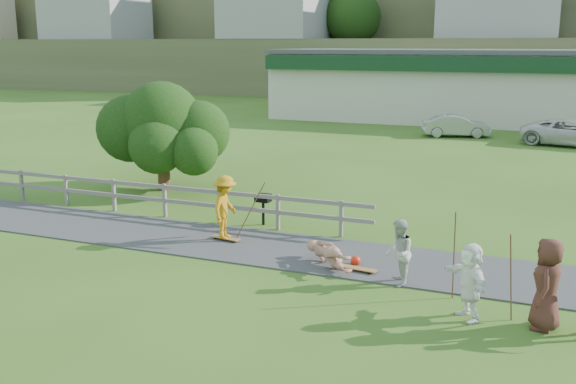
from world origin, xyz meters
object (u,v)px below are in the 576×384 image
skater_rider (225,211)px  bbq (263,209)px  car_silver (456,126)px  spectator_a (399,253)px  spectator_d (470,281)px  skater_fallen (329,254)px  tree (163,146)px  spectator_c (547,284)px  car_white (572,133)px

skater_rider → bbq: 2.06m
car_silver → spectator_a: bearing=168.7°
skater_rider → spectator_d: size_ratio=1.13×
skater_fallen → car_silver: (-0.21, 25.01, 0.33)m
skater_rider → car_silver: bearing=-12.4°
tree → spectator_c: bearing=-29.5°
skater_fallen → spectator_d: size_ratio=1.13×
spectator_c → car_silver: size_ratio=0.47×
car_silver → car_white: car_white is taller
skater_rider → skater_fallen: 3.59m
spectator_d → bbq: size_ratio=1.65×
skater_rider → bbq: size_ratio=1.86×
spectator_c → tree: bearing=-115.2°
tree → spectator_a: bearing=-31.8°
car_silver → bbq: 22.26m
skater_rider → tree: bearing=41.5°
spectator_c → skater_fallen: bearing=-105.4°
skater_rider → spectator_c: 8.95m
skater_fallen → skater_rider: bearing=116.8°
spectator_a → spectator_c: 3.45m
skater_fallen → tree: (-8.69, 5.98, 1.39)m
spectator_a → spectator_c: bearing=50.2°
skater_fallen → spectator_a: size_ratio=1.16×
spectator_d → car_silver: (-3.84, 26.89, -0.15)m
spectator_d → car_silver: bearing=153.9°
spectator_a → car_white: 24.62m
skater_fallen → tree: size_ratio=0.37×
spectator_a → car_silver: spectator_a is taller
spectator_c → car_silver: spectator_c is taller
spectator_a → car_silver: (-2.10, 25.57, -0.13)m
spectator_a → spectator_c: spectator_c is taller
spectator_d → car_white: 25.69m
bbq → skater_rider: bearing=-94.9°
skater_rider → car_silver: size_ratio=0.46×
skater_rider → bbq: skater_rider is taller
skater_fallen → car_white: bearing=27.5°
skater_fallen → car_silver: car_silver is taller
spectator_d → skater_rider: bearing=-146.1°
car_white → tree: size_ratio=1.08×
skater_rider → skater_fallen: bearing=-110.2°
tree → bbq: size_ratio=4.99×
skater_fallen → spectator_c: (5.09, -1.82, 0.60)m
bbq → skater_fallen: bearing=-39.9°
bbq → spectator_d: bearing=-32.3°
spectator_a → bbq: spectator_a is taller
spectator_c → car_silver: bearing=-164.5°
spectator_a → bbq: size_ratio=1.61×
tree → skater_fallen: bearing=-34.6°
car_silver → car_white: 6.54m
spectator_d → tree: bearing=-156.8°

